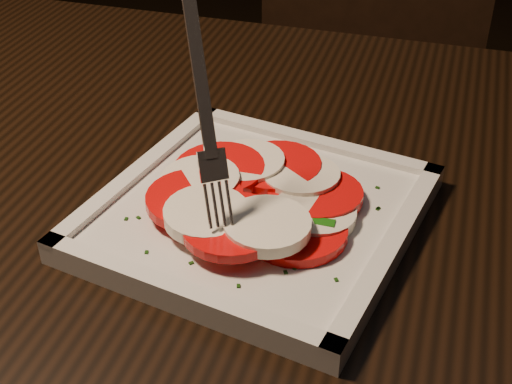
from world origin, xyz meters
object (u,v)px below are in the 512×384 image
at_px(fork, 200,93).
at_px(plate, 256,215).
at_px(table, 193,283).
at_px(chair, 358,80).

bearing_deg(fork, plate, -1.95).
bearing_deg(table, chair, 85.01).
height_order(chair, plate, chair).
bearing_deg(fork, table, 93.10).
distance_m(chair, plate, 0.77).
height_order(chair, fork, fork).
bearing_deg(fork, chair, 53.88).
relative_size(plate, fork, 1.42).
bearing_deg(plate, table, 163.69).
relative_size(table, chair, 1.32).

